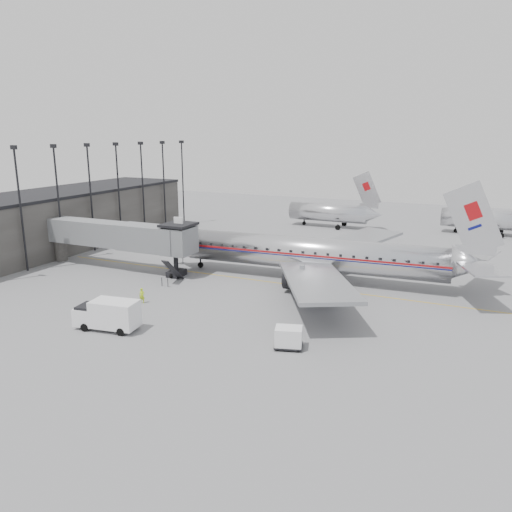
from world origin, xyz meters
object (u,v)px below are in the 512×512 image
at_px(service_van, 108,314).
at_px(baggage_cart_navy, 318,294).
at_px(baggage_cart_white, 289,337).
at_px(ramp_worker, 142,296).
at_px(airliner, 317,254).

height_order(service_van, baggage_cart_navy, service_van).
distance_m(service_van, baggage_cart_white, 16.00).
bearing_deg(baggage_cart_navy, baggage_cart_white, -64.92).
height_order(baggage_cart_white, ramp_worker, baggage_cart_white).
xyz_separation_m(service_van, ramp_worker, (-1.51, 6.82, -0.61)).
bearing_deg(service_van, airliner, 53.28).
bearing_deg(baggage_cart_navy, ramp_worker, -136.10).
bearing_deg(baggage_cart_white, service_van, 173.65).
bearing_deg(airliner, service_van, -122.03).
relative_size(service_van, ramp_worker, 3.78).
bearing_deg(ramp_worker, baggage_cart_navy, 3.86).
height_order(airliner, ramp_worker, airliner).
relative_size(airliner, baggage_cart_white, 14.76).
relative_size(baggage_cart_navy, ramp_worker, 1.65).
bearing_deg(baggage_cart_white, airliner, 84.73).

